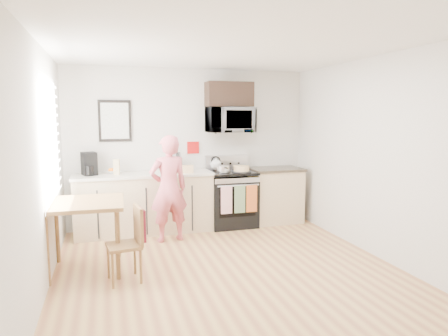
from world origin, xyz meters
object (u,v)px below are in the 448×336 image
object	(u,v)px
cake	(241,169)
microwave	(230,120)
person	(169,189)
dining_table	(84,210)
chair	(134,233)
range	(232,200)

from	to	relation	value
cake	microwave	bearing A→B (deg)	110.35
person	microwave	bearing A→B (deg)	-160.44
dining_table	chair	size ratio (longest dim) A/B	1.06
dining_table	chair	world-z (taller)	chair
person	dining_table	size ratio (longest dim) A/B	1.75
microwave	person	bearing A→B (deg)	-150.86
microwave	dining_table	bearing A→B (deg)	-146.85
person	cake	xyz separation A→B (m)	(1.24, 0.34, 0.19)
microwave	dining_table	world-z (taller)	microwave
dining_table	cake	world-z (taller)	cake
range	person	world-z (taller)	person
cake	range	bearing A→B (deg)	120.13
range	cake	distance (m)	0.58
range	microwave	xyz separation A→B (m)	(-0.00, 0.10, 1.32)
microwave	chair	bearing A→B (deg)	-131.90
range	dining_table	size ratio (longest dim) A/B	1.30
person	cake	bearing A→B (deg)	-174.18
microwave	chair	size ratio (longest dim) A/B	0.90
range	person	xyz separation A→B (m)	(-1.13, -0.53, 0.34)
microwave	cake	distance (m)	0.84
range	microwave	size ratio (longest dim) A/B	1.53
chair	cake	bearing A→B (deg)	33.52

